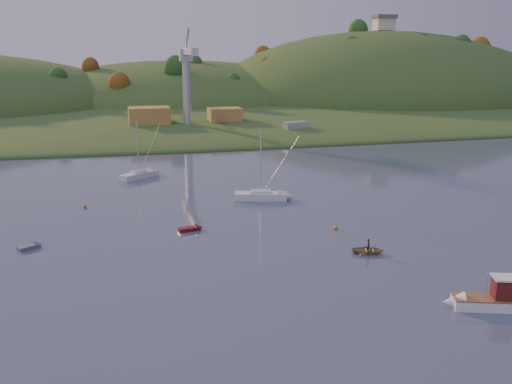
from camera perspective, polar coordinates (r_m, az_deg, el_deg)
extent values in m
plane|color=#343C56|center=(44.17, 11.29, -16.64)|extent=(500.00, 500.00, 0.00)
cube|color=#344D1F|center=(265.60, -10.28, 9.03)|extent=(620.00, 220.00, 1.50)
ellipsoid|color=#344D1F|center=(201.08, -9.01, 7.52)|extent=(640.00, 150.00, 7.00)
ellipsoid|color=#344D1F|center=(246.61, -7.61, 8.75)|extent=(140.00, 120.00, 36.00)
ellipsoid|color=#344D1F|center=(255.98, 12.28, 8.75)|extent=(150.00, 130.00, 60.00)
cube|color=beige|center=(255.20, 12.68, 16.03)|extent=(8.00, 6.00, 5.00)
cube|color=#595960|center=(255.35, 12.72, 16.75)|extent=(9.00, 7.00, 1.50)
cube|color=slate|center=(159.06, -5.84, 6.36)|extent=(42.00, 16.00, 2.40)
cube|color=#A87D38|center=(158.34, -10.62, 7.47)|extent=(11.00, 8.00, 4.80)
cube|color=#A87D38|center=(161.92, -3.14, 7.69)|extent=(9.00, 7.00, 4.00)
cylinder|color=#B7B7BC|center=(155.66, -6.93, 9.94)|extent=(2.20, 2.20, 18.00)
cube|color=#B7B7BC|center=(155.28, -7.04, 13.44)|extent=(3.20, 3.20, 3.20)
cube|color=#B7B7BC|center=(146.34, -6.61, 13.81)|extent=(1.80, 18.00, 1.60)
cube|color=#B7B7BC|center=(160.23, -7.28, 13.80)|extent=(1.80, 10.00, 1.60)
cube|color=white|center=(55.33, 21.84, -10.29)|extent=(5.74, 3.56, 0.97)
cone|color=white|center=(54.59, 19.09, -10.37)|extent=(2.41, 2.45, 1.95)
cube|color=brown|center=(55.14, 21.89, -9.81)|extent=(5.76, 3.61, 0.13)
cube|color=#531413|center=(55.25, 23.50, -8.85)|extent=(2.15, 2.09, 1.95)
cube|color=white|center=(54.88, 23.60, -7.85)|extent=(2.43, 2.36, 0.16)
cylinder|color=silver|center=(54.65, 22.01, -8.58)|extent=(0.10, 0.10, 2.59)
cube|color=silver|center=(103.96, -11.60, 1.65)|extent=(7.20, 6.20, 1.01)
cube|color=silver|center=(103.84, -11.62, 1.95)|extent=(3.20, 2.99, 0.64)
cylinder|color=silver|center=(103.01, -11.74, 4.43)|extent=(0.18, 0.18, 9.20)
cylinder|color=silver|center=(103.79, -11.63, 2.08)|extent=(2.42, 1.87, 0.12)
cylinder|color=silver|center=(103.77, -11.63, 2.14)|extent=(2.27, 1.84, 0.36)
cube|color=silver|center=(87.13, 0.47, -0.43)|extent=(8.24, 4.39, 1.09)
cube|color=silver|center=(86.98, 0.47, -0.05)|extent=(3.33, 2.50, 0.69)
cylinder|color=silver|center=(85.92, 0.48, 3.11)|extent=(0.18, 0.18, 9.87)
cylinder|color=silver|center=(86.92, 0.47, 0.11)|extent=(3.08, 0.96, 0.12)
cylinder|color=silver|center=(86.90, 0.47, 0.18)|extent=(2.76, 1.08, 0.36)
imported|color=#9E8457|center=(65.75, 11.16, -5.74)|extent=(4.10, 3.39, 0.73)
imported|color=black|center=(65.63, 11.18, -5.44)|extent=(0.49, 0.62, 1.49)
cube|color=#5F0D13|center=(72.88, -6.73, -3.70)|extent=(2.92, 1.67, 0.46)
cone|color=#5F0D13|center=(73.33, -5.72, -3.56)|extent=(1.18, 1.28, 1.10)
cube|color=slate|center=(71.00, -21.80, -5.15)|extent=(2.58, 2.19, 0.43)
cone|color=slate|center=(71.47, -20.94, -4.94)|extent=(1.28, 1.34, 1.05)
cube|color=slate|center=(151.66, 3.93, 5.94)|extent=(15.95, 8.98, 1.94)
cube|color=#B7B7BC|center=(151.45, 3.94, 6.54)|extent=(7.07, 4.74, 2.59)
sphere|color=orange|center=(73.60, 7.98, -3.55)|extent=(0.50, 0.50, 0.50)
sphere|color=orange|center=(86.35, -16.74, -1.37)|extent=(0.50, 0.50, 0.50)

